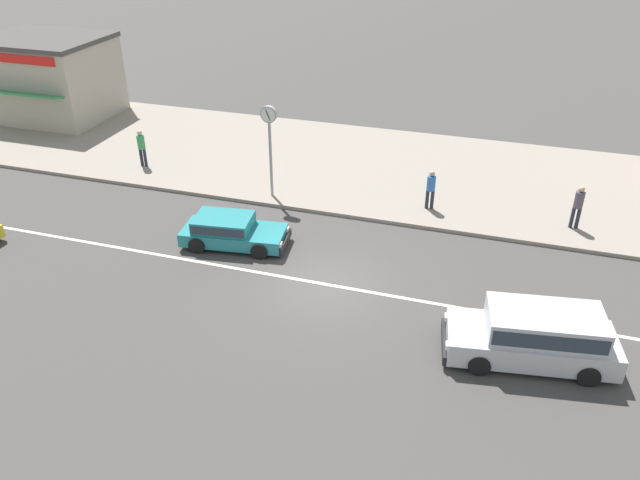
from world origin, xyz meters
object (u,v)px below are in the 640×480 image
Objects in this scene: street_clock at (270,130)px; hatchback_teal_1 at (230,230)px; shopfront_corner_warung at (49,77)px; pedestrian_mid_kerb at (431,187)px; pedestrian_by_shop at (578,204)px; pedestrian_far_end at (141,145)px; minivan_silver_2 at (537,334)px.

hatchback_teal_1 is at bearing -90.78° from street_clock.
hatchback_teal_1 is 0.62× the size of shopfront_corner_warung.
pedestrian_mid_kerb is 0.94× the size of pedestrian_by_shop.
pedestrian_mid_kerb is at bearing 36.24° from hatchback_teal_1.
pedestrian_by_shop is at bearing -0.93° from pedestrian_far_end.
pedestrian_mid_kerb is 0.94× the size of pedestrian_far_end.
pedestrian_by_shop reaches higher than pedestrian_far_end.
hatchback_teal_1 is at bearing -158.13° from pedestrian_by_shop.
street_clock is 16.33m from shopfront_corner_warung.
pedestrian_by_shop reaches higher than pedestrian_mid_kerb.
shopfront_corner_warung is at bearing 158.72° from street_clock.
minivan_silver_2 is at bearing -16.95° from hatchback_teal_1.
street_clock is (0.05, 3.98, 2.41)m from hatchback_teal_1.
street_clock is at bearing -176.13° from pedestrian_by_shop.
hatchback_teal_1 is 2.31× the size of pedestrian_by_shop.
shopfront_corner_warung is at bearing 150.40° from pedestrian_far_end.
street_clock reaches higher than pedestrian_far_end.
minivan_silver_2 reaches higher than hatchback_teal_1.
pedestrian_by_shop is (1.32, 8.01, 0.31)m from minivan_silver_2.
pedestrian_far_end is (-17.26, 8.31, 0.31)m from minivan_silver_2.
shopfront_corner_warung reaches higher than pedestrian_mid_kerb.
pedestrian_far_end reaches higher than hatchback_teal_1.
pedestrian_by_shop is at bearing -10.71° from shopfront_corner_warung.
pedestrian_mid_kerb is (6.41, 0.76, -1.91)m from street_clock.
pedestrian_far_end is at bearing 179.07° from pedestrian_by_shop.
street_clock reaches higher than pedestrian_mid_kerb.
pedestrian_far_end is (-13.14, 0.34, 0.06)m from pedestrian_mid_kerb.
hatchback_teal_1 is 1.04× the size of street_clock.
minivan_silver_2 is 12.95m from street_clock.
minivan_silver_2 is 2.82× the size of pedestrian_by_shop.
pedestrian_mid_kerb is at bearing 6.78° from street_clock.
pedestrian_by_shop reaches higher than minivan_silver_2.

